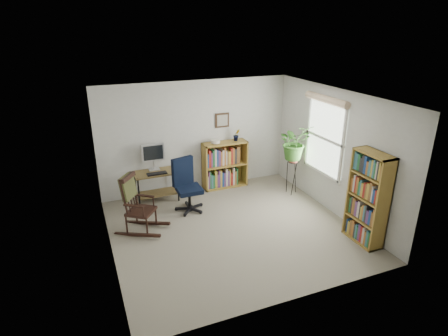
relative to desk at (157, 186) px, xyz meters
name	(u,v)px	position (x,y,z in m)	size (l,w,h in m)	color
floor	(232,229)	(0.99, -1.70, -0.32)	(4.20, 4.00, 0.00)	gray
ceiling	(233,97)	(0.99, -1.70, 2.08)	(4.20, 4.00, 0.00)	white
wall_back	(196,137)	(0.99, 0.30, 0.88)	(4.20, 0.00, 2.40)	beige
wall_front	(297,222)	(0.99, -3.70, 0.88)	(4.20, 0.00, 2.40)	beige
wall_left	(104,187)	(-1.11, -1.70, 0.88)	(0.00, 4.00, 2.40)	beige
wall_right	(335,153)	(3.09, -1.70, 0.88)	(0.00, 4.00, 2.40)	beige
window	(324,138)	(3.05, -1.40, 1.08)	(0.12, 1.20, 1.50)	silver
desk	(157,186)	(0.00, 0.00, 0.00)	(0.88, 0.48, 0.63)	brown
monitor	(153,157)	(0.00, 0.14, 0.60)	(0.46, 0.16, 0.56)	#BCBBC0
keyboard	(157,173)	(0.00, -0.12, 0.33)	(0.40, 0.15, 0.03)	black
office_chair	(189,186)	(0.49, -0.70, 0.22)	(0.59, 0.59, 1.08)	black
rocking_chair	(140,204)	(-0.52, -1.13, 0.22)	(0.56, 0.93, 1.08)	black
low_bookshelf	(225,165)	(1.58, 0.12, 0.21)	(1.00, 0.33, 1.05)	olive
tall_bookshelf	(368,198)	(2.91, -2.87, 0.48)	(0.30, 0.70, 1.60)	olive
plant_stand	(292,175)	(2.79, -0.77, 0.11)	(0.24, 0.24, 0.86)	black
spider_plant	(296,125)	(2.79, -0.77, 1.21)	(1.69, 1.88, 1.46)	#376F27
potted_plant_small	(236,138)	(1.86, 0.13, 0.79)	(0.13, 0.24, 0.11)	#376F27
framed_picture	(222,120)	(1.58, 0.27, 1.19)	(0.32, 0.04, 0.32)	black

